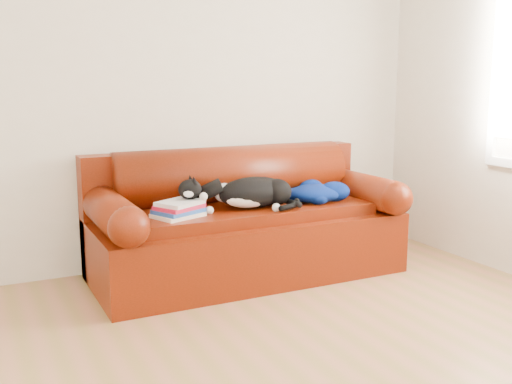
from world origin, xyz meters
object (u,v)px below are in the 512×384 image
blanket (316,192)px  book_stack (179,209)px  sofa_base (247,242)px  cat (253,193)px

blanket → book_stack: bearing=-176.8°
book_stack → blanket: 1.04m
blanket → sofa_base: bearing=170.5°
sofa_base → book_stack: (-0.54, -0.14, 0.31)m
sofa_base → blanket: 0.61m
book_stack → blanket: (1.04, 0.06, 0.01)m
sofa_base → cat: 0.38m
book_stack → cat: cat is taller
sofa_base → book_stack: book_stack is taller
cat → book_stack: bearing=-152.5°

